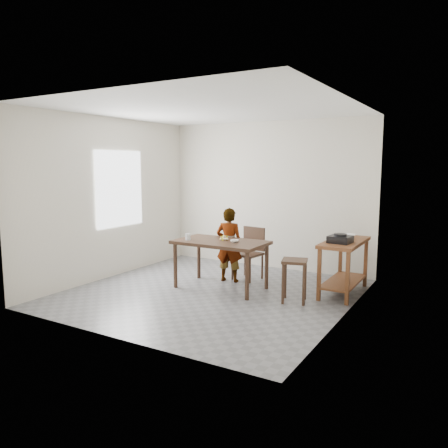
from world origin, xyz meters
The scene contains 17 objects.
floor centered at (0.00, 0.00, -0.02)m, with size 4.00×4.00×0.04m, color slate.
ceiling centered at (0.00, 0.00, 2.72)m, with size 4.00×4.00×0.04m, color white.
wall_back centered at (0.00, 2.02, 1.35)m, with size 4.00×0.04×2.70m, color silver.
wall_front centered at (0.00, -2.02, 1.35)m, with size 4.00×0.04×2.70m, color silver.
wall_left centered at (-2.02, 0.00, 1.35)m, with size 0.04×4.00×2.70m, color silver.
wall_right centered at (2.02, 0.00, 1.35)m, with size 0.04×4.00×2.70m, color silver.
window_pane centered at (-1.97, 0.20, 1.50)m, with size 0.02×1.10×1.30m, color silver.
dining_table centered at (0.00, 0.30, 0.38)m, with size 1.40×0.80×0.75m, color #392418, non-canonical shape.
prep_counter centered at (1.72, 1.00, 0.40)m, with size 0.50×1.20×0.80m, color brown, non-canonical shape.
child centered at (-0.09, 0.72, 0.61)m, with size 0.45×0.29×1.22m, color silver.
dining_chair centered at (0.11, 0.99, 0.43)m, with size 0.42×0.42×0.87m, color #392418, non-canonical shape.
stool centered at (1.24, 0.24, 0.30)m, with size 0.34×0.34×0.60m, color #392418, non-canonical shape.
glass_tumbler centered at (-0.48, 0.11, 0.80)m, with size 0.08×0.08×0.10m, color white.
small_bowl centered at (0.25, 0.29, 0.77)m, with size 0.13×0.13×0.04m, color white.
banana centered at (0.02, 0.36, 0.78)m, with size 0.16×0.11×0.06m, color #EEDD5B, non-canonical shape.
serving_bowl centered at (1.69, 1.26, 0.83)m, with size 0.23×0.23×0.06m, color white.
gas_burner centered at (1.71, 0.79, 0.85)m, with size 0.31×0.31×0.10m, color black.
Camera 1 is at (3.40, -5.39, 1.92)m, focal length 35.00 mm.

